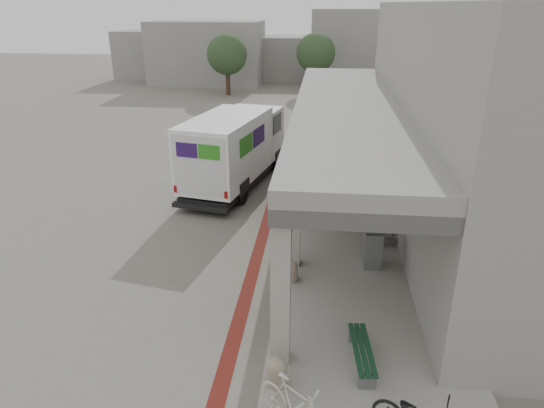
# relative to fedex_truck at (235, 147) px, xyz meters

# --- Properties ---
(ground) EXTENTS (120.00, 120.00, 0.00)m
(ground) POSITION_rel_fedex_truck_xyz_m (0.70, -7.04, -1.60)
(ground) COLOR #655F57
(ground) RESTS_ON ground
(bike_lane_stripe) EXTENTS (0.35, 40.00, 0.01)m
(bike_lane_stripe) POSITION_rel_fedex_truck_xyz_m (1.70, -5.04, -1.59)
(bike_lane_stripe) COLOR #551711
(bike_lane_stripe) RESTS_ON ground
(sidewalk) EXTENTS (4.40, 28.00, 0.12)m
(sidewalk) POSITION_rel_fedex_truck_xyz_m (4.70, -7.04, -1.54)
(sidewalk) COLOR #9C988C
(sidewalk) RESTS_ON ground
(transit_building) EXTENTS (7.60, 17.00, 7.00)m
(transit_building) POSITION_rel_fedex_truck_xyz_m (7.53, -2.54, 1.80)
(transit_building) COLOR gray
(transit_building) RESTS_ON ground
(distant_backdrop) EXTENTS (28.00, 10.00, 6.50)m
(distant_backdrop) POSITION_rel_fedex_truck_xyz_m (-2.15, 28.84, 1.11)
(distant_backdrop) COLOR gray
(distant_backdrop) RESTS_ON ground
(tree_left) EXTENTS (3.20, 3.20, 4.80)m
(tree_left) POSITION_rel_fedex_truck_xyz_m (-4.30, 20.96, 1.59)
(tree_left) COLOR #38281C
(tree_left) RESTS_ON ground
(tree_mid) EXTENTS (3.20, 3.20, 4.80)m
(tree_mid) POSITION_rel_fedex_truck_xyz_m (2.70, 22.96, 1.59)
(tree_mid) COLOR #38281C
(tree_mid) RESTS_ON ground
(tree_right) EXTENTS (3.20, 3.20, 4.80)m
(tree_right) POSITION_rel_fedex_truck_xyz_m (10.70, 21.96, 1.59)
(tree_right) COLOR #38281C
(tree_right) RESTS_ON ground
(fedex_truck) EXTENTS (3.49, 7.31, 3.00)m
(fedex_truck) POSITION_rel_fedex_truck_xyz_m (0.00, 0.00, 0.00)
(fedex_truck) COLOR black
(fedex_truck) RESTS_ON ground
(bench) EXTENTS (0.50, 1.69, 0.39)m
(bench) POSITION_rel_fedex_truck_xyz_m (4.46, -10.53, -1.20)
(bench) COLOR slate
(bench) RESTS_ON sidewalk
(bollard_near) EXTENTS (0.41, 0.41, 0.61)m
(bollard_near) POSITION_rel_fedex_truck_xyz_m (2.80, -11.28, -1.17)
(bollard_near) COLOR gray
(bollard_near) RESTS_ON sidewalk
(bollard_far) EXTENTS (0.39, 0.39, 0.58)m
(bollard_far) POSITION_rel_fedex_truck_xyz_m (2.80, -7.44, -1.19)
(bollard_far) COLOR gray
(bollard_far) RESTS_ON sidewalk
(utility_cabinet) EXTENTS (0.51, 0.66, 1.07)m
(utility_cabinet) POSITION_rel_fedex_truck_xyz_m (5.00, -6.40, -0.94)
(utility_cabinet) COLOR slate
(utility_cabinet) RESTS_ON sidewalk
(bicycle_cream) EXTENTS (1.58, 1.42, 1.00)m
(bicycle_cream) POSITION_rel_fedex_truck_xyz_m (3.20, -12.30, -0.98)
(bicycle_cream) COLOR beige
(bicycle_cream) RESTS_ON sidewalk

